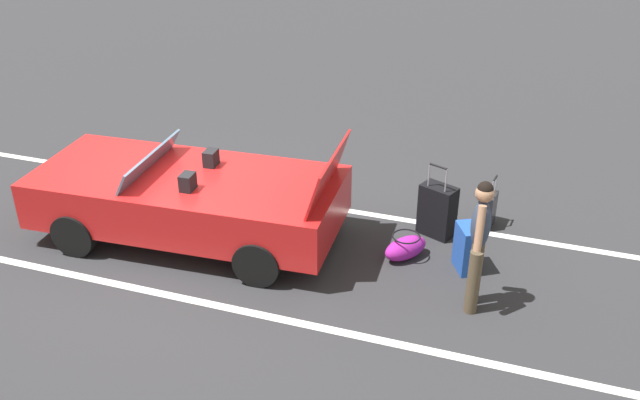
% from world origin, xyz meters
% --- Properties ---
extents(ground_plane, '(80.00, 80.00, 0.00)m').
position_xyz_m(ground_plane, '(0.00, 0.00, 0.00)').
color(ground_plane, '#28282B').
extents(lot_line_near, '(18.00, 0.12, 0.01)m').
position_xyz_m(lot_line_near, '(0.00, -1.37, 0.00)').
color(lot_line_near, silver).
rests_on(lot_line_near, ground_plane).
extents(lot_line_mid, '(18.00, 0.12, 0.01)m').
position_xyz_m(lot_line_mid, '(0.00, 1.33, 0.00)').
color(lot_line_mid, silver).
rests_on(lot_line_mid, ground_plane).
extents(convertible_car, '(4.23, 2.01, 1.53)m').
position_xyz_m(convertible_car, '(0.20, 0.01, 0.59)').
color(convertible_car, red).
rests_on(convertible_car, ground_plane).
extents(suitcase_large_black, '(0.55, 0.44, 1.08)m').
position_xyz_m(suitcase_large_black, '(-3.19, -1.14, 0.37)').
color(suitcase_large_black, black).
rests_on(suitcase_large_black, ground_plane).
extents(suitcase_medium_bright, '(0.40, 0.47, 0.62)m').
position_xyz_m(suitcase_medium_bright, '(-3.71, -0.39, 0.31)').
color(suitcase_medium_bright, '#1E479E').
rests_on(suitcase_medium_bright, ground_plane).
extents(suitcase_small_carryon, '(0.24, 0.36, 0.77)m').
position_xyz_m(suitcase_small_carryon, '(-3.82, -1.60, 0.25)').
color(suitcase_small_carryon, black).
rests_on(suitcase_small_carryon, ground_plane).
extents(duffel_bag, '(0.63, 0.69, 0.34)m').
position_xyz_m(duffel_bag, '(-2.92, -0.40, 0.16)').
color(duffel_bag, '#991E8C').
rests_on(duffel_bag, ground_plane).
extents(traveler_person, '(0.23, 0.60, 1.65)m').
position_xyz_m(traveler_person, '(-3.88, 0.38, 0.93)').
color(traveler_person, '#4C3F2D').
rests_on(traveler_person, ground_plane).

